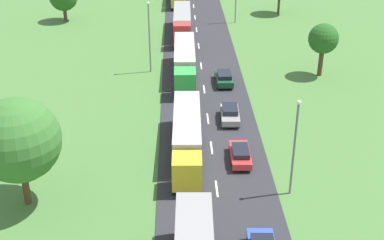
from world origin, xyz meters
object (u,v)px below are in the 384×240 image
at_px(tree_pine, 323,39).
at_px(car_fifth, 224,78).
at_px(truck_second, 187,135).
at_px(car_third, 240,154).
at_px(lamppost_third, 149,34).
at_px(lamppost_second, 295,144).
at_px(tree_birch, 18,140).
at_px(truck_fourth, 182,22).
at_px(truck_third, 185,61).
at_px(car_fourth, 230,114).

bearing_deg(tree_pine, car_fifth, -168.82).
distance_m(truck_second, car_third, 5.16).
bearing_deg(truck_second, lamppost_third, 101.43).
xyz_separation_m(lamppost_second, tree_birch, (-21.33, -0.68, 1.07)).
bearing_deg(truck_fourth, truck_second, -90.13).
bearing_deg(truck_second, car_fifth, 73.53).
height_order(truck_third, tree_pine, tree_pine).
bearing_deg(truck_fourth, lamppost_third, -106.53).
height_order(truck_fourth, car_third, truck_fourth).
xyz_separation_m(lamppost_second, lamppost_third, (-12.53, 27.10, 0.25)).
bearing_deg(lamppost_second, truck_third, 108.20).
distance_m(truck_fourth, car_third, 36.64).
distance_m(car_third, car_fourth, 8.11).
bearing_deg(truck_fourth, car_third, -82.61).
bearing_deg(truck_third, lamppost_second, -71.80).
distance_m(car_fourth, tree_pine, 17.75).
distance_m(car_fifth, tree_birch, 29.90).
distance_m(truck_third, lamppost_third, 5.56).
xyz_separation_m(truck_second, tree_pine, (17.03, 18.72, 2.68)).
xyz_separation_m(truck_second, lamppost_third, (-4.16, 20.57, 2.94)).
xyz_separation_m(truck_fourth, tree_pine, (16.95, -16.12, 2.60)).
relative_size(tree_birch, tree_pine, 1.37).
bearing_deg(tree_pine, car_third, -121.23).
xyz_separation_m(car_third, lamppost_second, (3.58, -5.06, 3.92)).
height_order(truck_second, truck_fourth, truck_fourth).
relative_size(truck_third, lamppost_second, 1.64).
bearing_deg(car_fourth, car_third, -88.86).
bearing_deg(truck_fourth, truck_third, -89.77).
xyz_separation_m(car_third, tree_birch, (-17.75, -5.74, 5.00)).
bearing_deg(truck_second, tree_birch, -150.93).
bearing_deg(lamppost_second, car_fourth, 105.87).
bearing_deg(tree_pine, truck_second, -132.29).
bearing_deg(car_fourth, tree_birch, -141.80).
relative_size(truck_second, car_fourth, 3.23).
xyz_separation_m(car_fifth, tree_birch, (-17.79, -23.52, 4.95)).
bearing_deg(tree_birch, truck_second, 29.07).
height_order(truck_second, lamppost_second, lamppost_second).
bearing_deg(truck_fourth, lamppost_second, -78.67).
bearing_deg(tree_pine, tree_birch, -139.16).
relative_size(car_fifth, tree_birch, 0.50).
bearing_deg(truck_second, tree_pine, 47.71).
xyz_separation_m(car_third, lamppost_third, (-8.95, 22.04, 4.18)).
height_order(truck_fourth, car_fourth, truck_fourth).
xyz_separation_m(truck_third, tree_pine, (16.89, 0.22, 2.59)).
xyz_separation_m(truck_second, car_third, (4.79, -1.47, -1.24)).
bearing_deg(truck_third, tree_pine, 0.76).
relative_size(lamppost_second, lamppost_third, 0.94).
distance_m(truck_third, tree_pine, 17.09).
relative_size(truck_third, lamppost_third, 1.55).
height_order(car_fifth, tree_birch, tree_birch).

